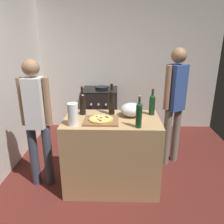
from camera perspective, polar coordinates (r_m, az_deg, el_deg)
ground_plane at (r=3.69m, az=2.55°, el=-11.64°), size 3.85×3.27×0.02m
kitchen_wall_rear at (r=4.60m, az=2.53°, el=11.85°), size 3.85×0.10×2.60m
kitchen_wall_left at (r=3.60m, az=-25.09°, el=8.11°), size 0.10×3.27×2.60m
counter at (r=2.86m, az=-0.06°, el=-10.47°), size 1.15×0.68×0.93m
cutting_board at (r=2.57m, az=-2.79°, el=-2.25°), size 0.40×0.32×0.02m
pizza at (r=2.56m, az=-2.80°, el=-1.81°), size 0.28×0.28×0.03m
mixing_bowl at (r=2.73m, az=4.99°, el=0.61°), size 0.27×0.27×0.16m
paper_towel_roll at (r=2.46m, az=-9.98°, el=-0.63°), size 0.11×0.11×0.26m
wine_bottle_green at (r=2.80m, az=10.25°, el=2.09°), size 0.07×0.07×0.33m
wine_bottle_amber at (r=2.38m, az=6.91°, el=-0.52°), size 0.07×0.07×0.35m
wine_bottle_dark at (r=2.78m, az=-7.60°, el=2.37°), size 0.08×0.08×0.36m
wine_bottle_clear at (r=2.76m, az=-0.09°, el=2.91°), size 0.08×0.08×0.41m
stove at (r=4.41m, az=-3.07°, el=0.23°), size 0.67×0.64×0.94m
person_in_stripes at (r=2.84m, az=-18.80°, el=-1.30°), size 0.38×0.20×1.63m
person_in_red at (r=3.30m, az=15.80°, el=3.12°), size 0.35×0.30×1.73m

